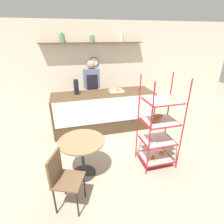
{
  "coord_description": "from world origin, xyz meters",
  "views": [
    {
      "loc": [
        -0.86,
        -2.77,
        2.32
      ],
      "look_at": [
        0.0,
        0.46,
        0.82
      ],
      "focal_mm": 28.0,
      "sensor_mm": 36.0,
      "label": 1
    }
  ],
  "objects": [
    {
      "name": "back_wall",
      "position": [
        0.0,
        2.77,
        1.36
      ],
      "size": [
        10.0,
        0.3,
        2.7
      ],
      "color": "beige",
      "rests_on": "ground_plane"
    },
    {
      "name": "cafe_chair",
      "position": [
        -1.05,
        -0.84,
        0.55
      ],
      "size": [
        0.5,
        0.5,
        0.89
      ],
      "rotation": [
        0.0,
        0.0,
        7.45
      ],
      "color": "black",
      "rests_on": "ground_plane"
    },
    {
      "name": "cafe_table",
      "position": [
        -0.72,
        -0.28,
        0.54
      ],
      "size": [
        0.77,
        0.77,
        0.71
      ],
      "color": "#262628",
      "rests_on": "ground_plane"
    },
    {
      "name": "ground_plane",
      "position": [
        0.0,
        0.0,
        0.0
      ],
      "size": [
        14.0,
        14.0,
        0.0
      ],
      "primitive_type": "plane",
      "color": "gray"
    },
    {
      "name": "pastry_rack",
      "position": [
        0.65,
        -0.33,
        0.73
      ],
      "size": [
        0.64,
        0.52,
        1.71
      ],
      "color": "#A51919",
      "rests_on": "ground_plane"
    },
    {
      "name": "coffee_carafe",
      "position": [
        -0.64,
        1.4,
        1.15
      ],
      "size": [
        0.12,
        0.12,
        0.38
      ],
      "color": "black",
      "rests_on": "display_counter"
    },
    {
      "name": "donut_tray_counter",
      "position": [
        0.35,
        1.42,
        0.99
      ],
      "size": [
        0.36,
        0.33,
        0.05
      ],
      "color": "silver",
      "rests_on": "display_counter"
    },
    {
      "name": "display_counter",
      "position": [
        0.0,
        1.3,
        0.49
      ],
      "size": [
        2.54,
        0.8,
        0.97
      ],
      "color": "#4C3823",
      "rests_on": "ground_plane"
    },
    {
      "name": "person_worker",
      "position": [
        -0.19,
        1.88,
        0.93
      ],
      "size": [
        0.42,
        0.23,
        1.7
      ],
      "color": "#282833",
      "rests_on": "ground_plane"
    }
  ]
}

